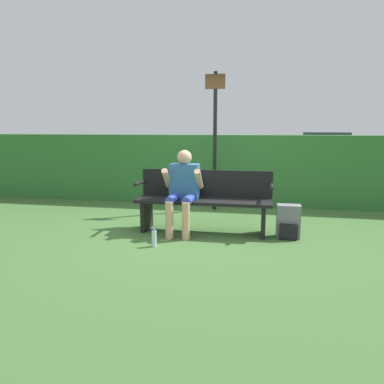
{
  "coord_description": "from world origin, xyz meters",
  "views": [
    {
      "loc": [
        0.87,
        -5.28,
        1.52
      ],
      "look_at": [
        -0.15,
        -0.1,
        0.61
      ],
      "focal_mm": 35.0,
      "sensor_mm": 36.0,
      "label": 1
    }
  ],
  "objects_px": {
    "park_bench": "(204,199)",
    "parked_car": "(327,146)",
    "water_bottle": "(154,238)",
    "backpack": "(288,222)",
    "person_seated": "(183,187)",
    "signpost": "(215,133)"
  },
  "relations": [
    {
      "from": "backpack",
      "to": "signpost",
      "type": "xyz_separation_m",
      "value": [
        -1.26,
        1.63,
        1.2
      ]
    },
    {
      "from": "person_seated",
      "to": "backpack",
      "type": "relative_size",
      "value": 2.58
    },
    {
      "from": "park_bench",
      "to": "water_bottle",
      "type": "height_order",
      "value": "park_bench"
    },
    {
      "from": "backpack",
      "to": "parked_car",
      "type": "xyz_separation_m",
      "value": [
        2.64,
        14.29,
        0.41
      ]
    },
    {
      "from": "person_seated",
      "to": "signpost",
      "type": "relative_size",
      "value": 0.48
    },
    {
      "from": "person_seated",
      "to": "backpack",
      "type": "height_order",
      "value": "person_seated"
    },
    {
      "from": "water_bottle",
      "to": "parked_car",
      "type": "distance_m",
      "value": 15.66
    },
    {
      "from": "water_bottle",
      "to": "park_bench",
      "type": "bearing_deg",
      "value": 59.17
    },
    {
      "from": "park_bench",
      "to": "person_seated",
      "type": "height_order",
      "value": "person_seated"
    },
    {
      "from": "water_bottle",
      "to": "signpost",
      "type": "xyz_separation_m",
      "value": [
        0.46,
        2.38,
        1.31
      ]
    },
    {
      "from": "backpack",
      "to": "water_bottle",
      "type": "height_order",
      "value": "backpack"
    },
    {
      "from": "backpack",
      "to": "water_bottle",
      "type": "relative_size",
      "value": 2.0
    },
    {
      "from": "park_bench",
      "to": "parked_car",
      "type": "height_order",
      "value": "parked_car"
    },
    {
      "from": "signpost",
      "to": "park_bench",
      "type": "bearing_deg",
      "value": -88.02
    },
    {
      "from": "signpost",
      "to": "parked_car",
      "type": "xyz_separation_m",
      "value": [
        3.9,
        12.66,
        -0.79
      ]
    },
    {
      "from": "water_bottle",
      "to": "parked_car",
      "type": "xyz_separation_m",
      "value": [
        4.36,
        15.04,
        0.52
      ]
    },
    {
      "from": "backpack",
      "to": "water_bottle",
      "type": "xyz_separation_m",
      "value": [
        -1.72,
        -0.75,
        -0.11
      ]
    },
    {
      "from": "signpost",
      "to": "parked_car",
      "type": "height_order",
      "value": "signpost"
    },
    {
      "from": "person_seated",
      "to": "parked_car",
      "type": "bearing_deg",
      "value": 73.85
    },
    {
      "from": "backpack",
      "to": "signpost",
      "type": "height_order",
      "value": "signpost"
    },
    {
      "from": "park_bench",
      "to": "water_bottle",
      "type": "xyz_separation_m",
      "value": [
        -0.51,
        -0.86,
        -0.37
      ]
    },
    {
      "from": "person_seated",
      "to": "water_bottle",
      "type": "height_order",
      "value": "person_seated"
    }
  ]
}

